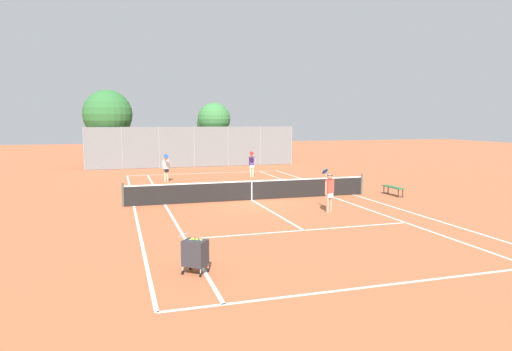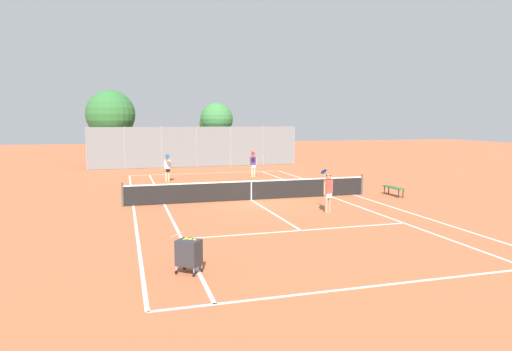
{
  "view_description": "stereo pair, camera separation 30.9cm",
  "coord_description": "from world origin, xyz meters",
  "px_view_note": "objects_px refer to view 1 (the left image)",
  "views": [
    {
      "loc": [
        -6.15,
        -20.78,
        3.79
      ],
      "look_at": [
        0.68,
        1.5,
        1.0
      ],
      "focal_mm": 32.0,
      "sensor_mm": 36.0,
      "label": 1
    },
    {
      "loc": [
        -5.86,
        -20.87,
        3.79
      ],
      "look_at": [
        0.68,
        1.5,
        1.0
      ],
      "focal_mm": 32.0,
      "sensor_mm": 36.0,
      "label": 2
    }
  ],
  "objects_px": {
    "ball_cart": "(195,253)",
    "player_near_side": "(329,190)",
    "player_far_right": "(252,163)",
    "loose_tennis_ball_1": "(239,187)",
    "courtside_bench": "(393,188)",
    "tree_behind_left": "(109,116)",
    "player_far_left": "(166,167)",
    "loose_tennis_ball_0": "(153,194)",
    "tree_behind_right": "(213,120)",
    "tennis_net": "(252,190)"
  },
  "relations": [
    {
      "from": "tree_behind_left",
      "to": "loose_tennis_ball_1",
      "type": "bearing_deg",
      "value": -63.58
    },
    {
      "from": "tennis_net",
      "to": "player_near_side",
      "type": "bearing_deg",
      "value": -59.17
    },
    {
      "from": "tennis_net",
      "to": "loose_tennis_ball_0",
      "type": "xyz_separation_m",
      "value": [
        -4.4,
        3.15,
        -0.48
      ]
    },
    {
      "from": "loose_tennis_ball_1",
      "to": "courtside_bench",
      "type": "bearing_deg",
      "value": -36.38
    },
    {
      "from": "tennis_net",
      "to": "tree_behind_left",
      "type": "xyz_separation_m",
      "value": [
        -6.64,
        18.48,
        3.72
      ]
    },
    {
      "from": "player_near_side",
      "to": "courtside_bench",
      "type": "distance_m",
      "value": 5.84
    },
    {
      "from": "player_far_left",
      "to": "courtside_bench",
      "type": "height_order",
      "value": "player_far_left"
    },
    {
      "from": "tree_behind_right",
      "to": "player_far_left",
      "type": "bearing_deg",
      "value": -115.75
    },
    {
      "from": "loose_tennis_ball_0",
      "to": "player_near_side",
      "type": "bearing_deg",
      "value": -46.15
    },
    {
      "from": "ball_cart",
      "to": "player_far_left",
      "type": "relative_size",
      "value": 0.54
    },
    {
      "from": "ball_cart",
      "to": "courtside_bench",
      "type": "distance_m",
      "value": 14.68
    },
    {
      "from": "player_far_left",
      "to": "player_far_right",
      "type": "xyz_separation_m",
      "value": [
        5.85,
        0.86,
        0.0
      ]
    },
    {
      "from": "player_far_left",
      "to": "tree_behind_right",
      "type": "height_order",
      "value": "tree_behind_right"
    },
    {
      "from": "player_far_right",
      "to": "loose_tennis_ball_0",
      "type": "distance_m",
      "value": 9.06
    },
    {
      "from": "player_near_side",
      "to": "player_far_left",
      "type": "bearing_deg",
      "value": 115.06
    },
    {
      "from": "ball_cart",
      "to": "courtside_bench",
      "type": "xyz_separation_m",
      "value": [
        11.65,
        8.93,
        -0.12
      ]
    },
    {
      "from": "loose_tennis_ball_0",
      "to": "tree_behind_right",
      "type": "relative_size",
      "value": 0.01
    },
    {
      "from": "player_far_left",
      "to": "tree_behind_left",
      "type": "distance_m",
      "value": 11.54
    },
    {
      "from": "player_far_left",
      "to": "loose_tennis_ball_1",
      "type": "distance_m",
      "value": 5.37
    },
    {
      "from": "ball_cart",
      "to": "courtside_bench",
      "type": "relative_size",
      "value": 0.64
    },
    {
      "from": "ball_cart",
      "to": "player_far_right",
      "type": "height_order",
      "value": "player_far_right"
    },
    {
      "from": "tree_behind_right",
      "to": "tennis_net",
      "type": "bearing_deg",
      "value": -96.03
    },
    {
      "from": "loose_tennis_ball_1",
      "to": "tree_behind_left",
      "type": "relative_size",
      "value": 0.01
    },
    {
      "from": "player_near_side",
      "to": "player_far_right",
      "type": "bearing_deg",
      "value": 88.33
    },
    {
      "from": "loose_tennis_ball_0",
      "to": "tree_behind_left",
      "type": "distance_m",
      "value": 16.04
    },
    {
      "from": "player_near_side",
      "to": "player_far_right",
      "type": "height_order",
      "value": "same"
    },
    {
      "from": "ball_cart",
      "to": "tree_behind_right",
      "type": "distance_m",
      "value": 29.42
    },
    {
      "from": "ball_cart",
      "to": "player_near_side",
      "type": "height_order",
      "value": "player_near_side"
    },
    {
      "from": "ball_cart",
      "to": "player_far_right",
      "type": "xyz_separation_m",
      "value": [
        6.99,
        18.59,
        0.39
      ]
    },
    {
      "from": "tree_behind_right",
      "to": "ball_cart",
      "type": "bearing_deg",
      "value": -102.54
    },
    {
      "from": "courtside_bench",
      "to": "player_near_side",
      "type": "bearing_deg",
      "value": -149.86
    },
    {
      "from": "ball_cart",
      "to": "tree_behind_left",
      "type": "xyz_separation_m",
      "value": [
        -2.27,
        28.26,
        3.69
      ]
    },
    {
      "from": "loose_tennis_ball_0",
      "to": "tree_behind_right",
      "type": "xyz_separation_m",
      "value": [
        6.38,
        15.59,
        3.82
      ]
    },
    {
      "from": "tree_behind_left",
      "to": "player_near_side",
      "type": "bearing_deg",
      "value": -68.23
    },
    {
      "from": "loose_tennis_ball_1",
      "to": "tree_behind_right",
      "type": "relative_size",
      "value": 0.01
    },
    {
      "from": "loose_tennis_ball_1",
      "to": "player_far_left",
      "type": "bearing_deg",
      "value": 134.39
    },
    {
      "from": "player_near_side",
      "to": "loose_tennis_ball_0",
      "type": "xyz_separation_m",
      "value": [
        -6.65,
        6.92,
        -0.89
      ]
    },
    {
      "from": "player_near_side",
      "to": "player_far_left",
      "type": "distance_m",
      "value": 12.94
    },
    {
      "from": "tennis_net",
      "to": "loose_tennis_ball_0",
      "type": "height_order",
      "value": "tennis_net"
    },
    {
      "from": "loose_tennis_ball_1",
      "to": "tree_behind_left",
      "type": "bearing_deg",
      "value": 116.42
    },
    {
      "from": "player_far_left",
      "to": "tree_behind_left",
      "type": "xyz_separation_m",
      "value": [
        -3.41,
        10.53,
        3.3
      ]
    },
    {
      "from": "ball_cart",
      "to": "player_near_side",
      "type": "relative_size",
      "value": 0.54
    },
    {
      "from": "ball_cart",
      "to": "loose_tennis_ball_1",
      "type": "distance_m",
      "value": 14.77
    },
    {
      "from": "tennis_net",
      "to": "loose_tennis_ball_1",
      "type": "height_order",
      "value": "tennis_net"
    },
    {
      "from": "loose_tennis_ball_0",
      "to": "courtside_bench",
      "type": "xyz_separation_m",
      "value": [
        11.68,
        -4.0,
        0.38
      ]
    },
    {
      "from": "player_near_side",
      "to": "tree_behind_right",
      "type": "height_order",
      "value": "tree_behind_right"
    },
    {
      "from": "player_far_right",
      "to": "tree_behind_right",
      "type": "relative_size",
      "value": 0.33
    },
    {
      "from": "tennis_net",
      "to": "courtside_bench",
      "type": "distance_m",
      "value": 7.33
    },
    {
      "from": "tennis_net",
      "to": "courtside_bench",
      "type": "relative_size",
      "value": 8.0
    },
    {
      "from": "ball_cart",
      "to": "tree_behind_right",
      "type": "height_order",
      "value": "tree_behind_right"
    }
  ]
}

